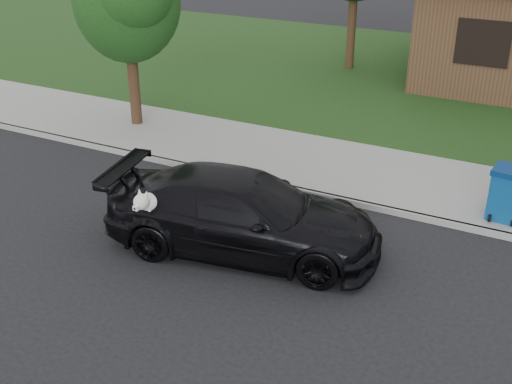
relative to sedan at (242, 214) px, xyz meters
The scene contains 6 objects.
ground 2.40m from the sedan, 26.12° to the right, with size 120.00×120.00×0.00m, color black.
sidewalk 4.53m from the sedan, 62.65° to the left, with size 60.00×3.00×0.12m, color gray.
curb 3.29m from the sedan, 50.34° to the left, with size 60.00×0.12×0.12m, color gray.
lawn 12.18m from the sedan, 80.24° to the left, with size 60.00×13.00×0.13m, color #193814.
sedan is the anchor object (origin of this frame).
recycling_bin 4.94m from the sedan, 38.37° to the left, with size 0.66×0.68×1.00m.
Camera 1 is at (2.62, -7.45, 5.75)m, focal length 45.00 mm.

